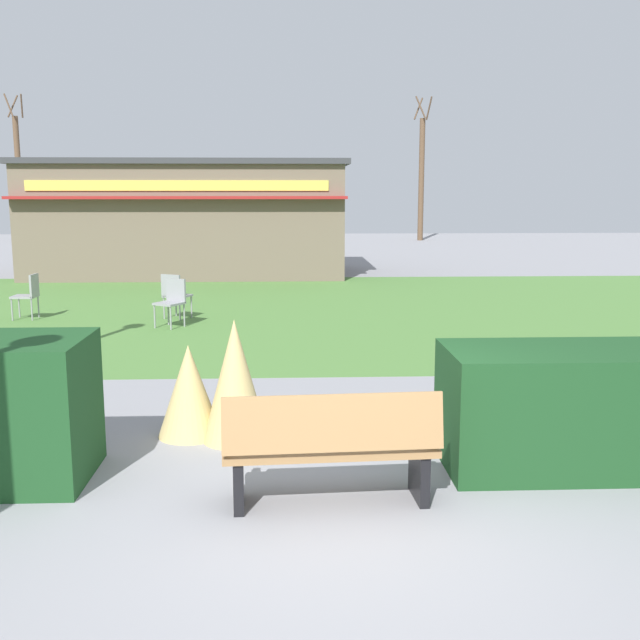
# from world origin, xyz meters

# --- Properties ---
(ground_plane) EXTENTS (80.00, 80.00, 0.00)m
(ground_plane) POSITION_xyz_m (0.00, 0.00, 0.00)
(ground_plane) COLOR gray
(lawn_patch) EXTENTS (36.00, 12.00, 0.01)m
(lawn_patch) POSITION_xyz_m (0.00, 10.51, 0.00)
(lawn_patch) COLOR #4C7A38
(lawn_patch) RESTS_ON ground_plane
(park_bench) EXTENTS (1.73, 0.62, 0.95)m
(park_bench) POSITION_xyz_m (-0.07, 0.34, 0.48)
(park_bench) COLOR #9E7547
(park_bench) RESTS_ON ground_plane
(hedge_right) EXTENTS (2.31, 1.10, 1.09)m
(hedge_right) POSITION_xyz_m (2.16, 1.11, 0.55)
(hedge_right) COLOR #19421E
(hedge_right) RESTS_ON ground_plane
(ornamental_grass_behind_left) EXTENTS (0.67, 0.67, 1.23)m
(ornamental_grass_behind_left) POSITION_xyz_m (-0.93, 1.97, 0.62)
(ornamental_grass_behind_left) COLOR tan
(ornamental_grass_behind_left) RESTS_ON ground_plane
(ornamental_grass_behind_right) EXTENTS (0.65, 0.65, 0.95)m
(ornamental_grass_behind_right) POSITION_xyz_m (-1.41, 2.14, 0.47)
(ornamental_grass_behind_right) COLOR tan
(ornamental_grass_behind_right) RESTS_ON ground_plane
(food_kiosk) EXTENTS (9.41, 4.98, 3.38)m
(food_kiosk) POSITION_xyz_m (-3.37, 17.72, 1.70)
(food_kiosk) COLOR #6B5B4C
(food_kiosk) RESTS_ON ground_plane
(cafe_chair_west) EXTENTS (0.45, 0.45, 0.89)m
(cafe_chair_west) POSITION_xyz_m (-5.47, 9.46, 0.53)
(cafe_chair_west) COLOR gray
(cafe_chair_west) RESTS_ON ground_plane
(cafe_chair_east) EXTENTS (0.60, 0.60, 0.89)m
(cafe_chair_east) POSITION_xyz_m (-2.62, 9.35, 0.53)
(cafe_chair_east) COLOR gray
(cafe_chair_east) RESTS_ON ground_plane
(cafe_chair_center) EXTENTS (0.61, 0.61, 0.89)m
(cafe_chair_center) POSITION_xyz_m (-2.54, 8.48, 0.53)
(cafe_chair_center) COLOR gray
(cafe_chair_center) RESTS_ON ground_plane
(parked_car_west_slot) EXTENTS (4.29, 2.24, 1.20)m
(parked_car_west_slot) POSITION_xyz_m (-3.25, 25.82, 0.64)
(parked_car_west_slot) COLOR #B7BABF
(parked_car_west_slot) RESTS_ON ground_plane
(tree_left_bg) EXTENTS (0.91, 0.96, 7.27)m
(tree_left_bg) POSITION_xyz_m (-13.93, 33.76, 3.27)
(tree_left_bg) COLOR brown
(tree_left_bg) RESTS_ON ground_plane
(tree_right_bg) EXTENTS (0.91, 0.96, 7.21)m
(tree_right_bg) POSITION_xyz_m (6.48, 33.42, 3.24)
(tree_right_bg) COLOR brown
(tree_right_bg) RESTS_ON ground_plane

